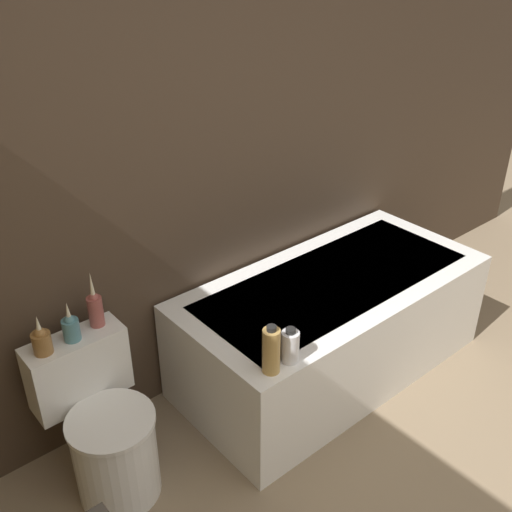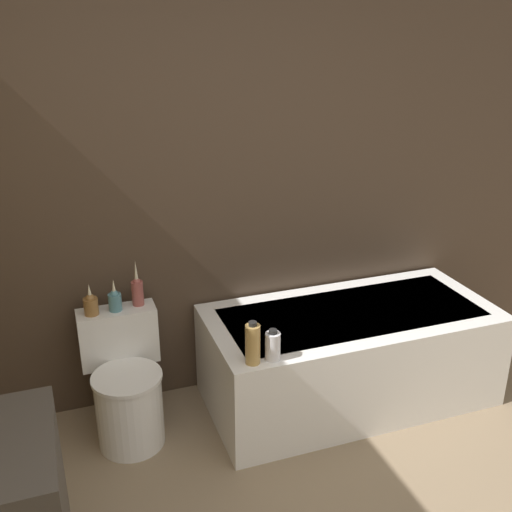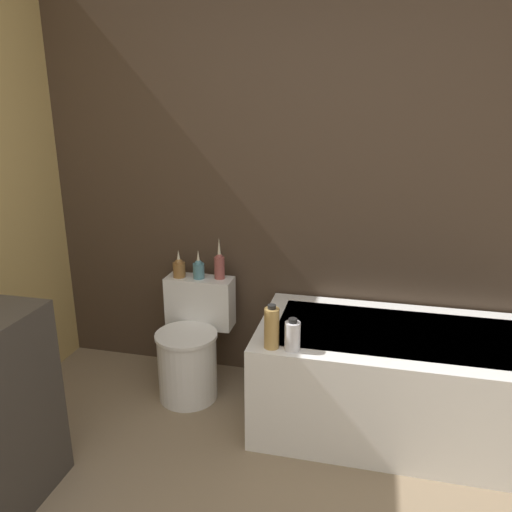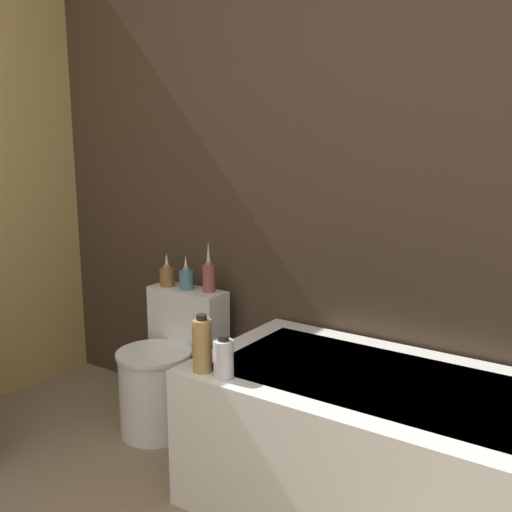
{
  "view_description": "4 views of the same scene",
  "coord_description": "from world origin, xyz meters",
  "px_view_note": "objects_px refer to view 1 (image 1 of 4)",
  "views": [
    {
      "loc": [
        -1.3,
        0.02,
        2.21
      ],
      "look_at": [
        0.02,
        1.58,
        1.05
      ],
      "focal_mm": 42.0,
      "sensor_mm": 36.0,
      "label": 1
    },
    {
      "loc": [
        -0.85,
        -0.96,
        2.17
      ],
      "look_at": [
        0.09,
        1.69,
        1.04
      ],
      "focal_mm": 42.0,
      "sensor_mm": 36.0,
      "label": 2
    },
    {
      "loc": [
        0.43,
        -0.73,
        1.75
      ],
      "look_at": [
        -0.12,
        1.58,
        1.0
      ],
      "focal_mm": 35.0,
      "sensor_mm": 36.0,
      "label": 3
    },
    {
      "loc": [
        1.38,
        -0.23,
        1.48
      ],
      "look_at": [
        0.12,
        1.62,
        1.02
      ],
      "focal_mm": 42.0,
      "sensor_mm": 36.0,
      "label": 4
    }
  ],
  "objects_px": {
    "shampoo_bottle_tall": "(271,350)",
    "shampoo_bottle_short": "(290,346)",
    "vase_silver": "(71,327)",
    "bathtub": "(331,324)",
    "vase_gold": "(41,340)",
    "toilet": "(105,430)",
    "vase_bronze": "(95,308)"
  },
  "relations": [
    {
      "from": "vase_gold",
      "to": "shampoo_bottle_tall",
      "type": "xyz_separation_m",
      "value": [
        0.71,
        -0.58,
        -0.06
      ]
    },
    {
      "from": "shampoo_bottle_short",
      "to": "vase_bronze",
      "type": "bearing_deg",
      "value": 132.4
    },
    {
      "from": "toilet",
      "to": "shampoo_bottle_tall",
      "type": "relative_size",
      "value": 3.02
    },
    {
      "from": "vase_gold",
      "to": "shampoo_bottle_short",
      "type": "xyz_separation_m",
      "value": [
        0.81,
        -0.58,
        -0.09
      ]
    },
    {
      "from": "bathtub",
      "to": "vase_bronze",
      "type": "height_order",
      "value": "vase_bronze"
    },
    {
      "from": "vase_gold",
      "to": "vase_bronze",
      "type": "distance_m",
      "value": 0.26
    },
    {
      "from": "toilet",
      "to": "vase_silver",
      "type": "relative_size",
      "value": 3.76
    },
    {
      "from": "toilet",
      "to": "vase_bronze",
      "type": "distance_m",
      "value": 0.53
    },
    {
      "from": "vase_gold",
      "to": "shampoo_bottle_short",
      "type": "height_order",
      "value": "vase_gold"
    },
    {
      "from": "bathtub",
      "to": "shampoo_bottle_short",
      "type": "bearing_deg",
      "value": -152.31
    },
    {
      "from": "vase_silver",
      "to": "vase_gold",
      "type": "bearing_deg",
      "value": -177.59
    },
    {
      "from": "shampoo_bottle_tall",
      "to": "shampoo_bottle_short",
      "type": "relative_size",
      "value": 1.37
    },
    {
      "from": "toilet",
      "to": "vase_gold",
      "type": "bearing_deg",
      "value": 126.6
    },
    {
      "from": "toilet",
      "to": "vase_silver",
      "type": "distance_m",
      "value": 0.48
    },
    {
      "from": "vase_silver",
      "to": "shampoo_bottle_short",
      "type": "relative_size",
      "value": 1.1
    },
    {
      "from": "bathtub",
      "to": "vase_bronze",
      "type": "bearing_deg",
      "value": 166.22
    },
    {
      "from": "bathtub",
      "to": "vase_silver",
      "type": "relative_size",
      "value": 9.26
    },
    {
      "from": "toilet",
      "to": "vase_gold",
      "type": "relative_size",
      "value": 3.86
    },
    {
      "from": "toilet",
      "to": "bathtub",
      "type": "bearing_deg",
      "value": -3.73
    },
    {
      "from": "shampoo_bottle_tall",
      "to": "shampoo_bottle_short",
      "type": "distance_m",
      "value": 0.11
    },
    {
      "from": "bathtub",
      "to": "shampoo_bottle_tall",
      "type": "bearing_deg",
      "value": -155.94
    },
    {
      "from": "shampoo_bottle_tall",
      "to": "vase_gold",
      "type": "bearing_deg",
      "value": 140.81
    },
    {
      "from": "toilet",
      "to": "shampoo_bottle_short",
      "type": "height_order",
      "value": "shampoo_bottle_short"
    },
    {
      "from": "vase_silver",
      "to": "vase_bronze",
      "type": "xyz_separation_m",
      "value": [
        0.13,
        0.03,
        0.02
      ]
    },
    {
      "from": "bathtub",
      "to": "toilet",
      "type": "relative_size",
      "value": 2.46
    },
    {
      "from": "shampoo_bottle_short",
      "to": "shampoo_bottle_tall",
      "type": "bearing_deg",
      "value": 178.98
    },
    {
      "from": "vase_silver",
      "to": "shampoo_bottle_short",
      "type": "bearing_deg",
      "value": -40.45
    },
    {
      "from": "bathtub",
      "to": "vase_gold",
      "type": "xyz_separation_m",
      "value": [
        -1.43,
        0.26,
        0.46
      ]
    },
    {
      "from": "bathtub",
      "to": "shampoo_bottle_short",
      "type": "distance_m",
      "value": 0.79
    },
    {
      "from": "shampoo_bottle_short",
      "to": "vase_silver",
      "type": "bearing_deg",
      "value": 139.55
    },
    {
      "from": "toilet",
      "to": "vase_silver",
      "type": "height_order",
      "value": "vase_silver"
    },
    {
      "from": "vase_bronze",
      "to": "shampoo_bottle_tall",
      "type": "distance_m",
      "value": 0.77
    }
  ]
}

